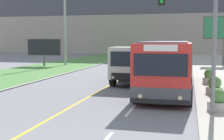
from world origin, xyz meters
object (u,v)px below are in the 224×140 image
at_px(utility_pole_far, 65,22).
at_px(traffic_light_mast, 197,26).
at_px(city_bus, 169,65).
at_px(car_distant, 181,59).
at_px(planter_round_third, 209,77).
at_px(billboard_large, 224,29).
at_px(planter_round_second, 214,86).
at_px(dump_truck, 133,65).
at_px(billboard_small, 44,48).
at_px(planter_round_near, 218,101).

height_order(utility_pole_far, traffic_light_mast, utility_pole_far).
relative_size(city_bus, utility_pole_far, 1.14).
relative_size(car_distant, planter_round_third, 4.24).
height_order(billboard_large, planter_round_second, billboard_large).
bearing_deg(dump_truck, city_bus, -34.50).
xyz_separation_m(planter_round_second, planter_round_third, (-0.01, 4.17, 0.01)).
relative_size(dump_truck, traffic_light_mast, 1.21).
xyz_separation_m(car_distant, billboard_large, (4.92, 0.39, 3.63)).
xyz_separation_m(utility_pole_far, billboard_small, (-1.73, -2.21, -3.06)).
bearing_deg(car_distant, city_bus, -90.61).
height_order(traffic_light_mast, planter_round_third, traffic_light_mast).
bearing_deg(planter_round_second, planter_round_third, 90.19).
distance_m(car_distant, billboard_small, 16.38).
height_order(car_distant, planter_round_near, car_distant).
distance_m(planter_round_near, planter_round_second, 4.17).
bearing_deg(utility_pole_far, billboard_small, -127.98).
bearing_deg(planter_round_second, car_distant, 96.37).
distance_m(city_bus, utility_pole_far, 21.29).
relative_size(city_bus, planter_round_third, 11.59).
xyz_separation_m(dump_truck, car_distant, (2.74, 17.85, -0.61)).
bearing_deg(billboard_large, city_bus, -104.39).
xyz_separation_m(car_distant, planter_round_third, (2.33, -16.85, -0.16)).
relative_size(planter_round_second, planter_round_third, 0.97).
relative_size(planter_round_near, planter_round_second, 0.95).
height_order(utility_pole_far, billboard_small, utility_pole_far).
distance_m(traffic_light_mast, billboard_large, 26.55).
height_order(car_distant, traffic_light_mast, traffic_light_mast).
bearing_deg(traffic_light_mast, utility_pole_far, 123.44).
distance_m(dump_truck, utility_pole_far, 18.45).
bearing_deg(utility_pole_far, traffic_light_mast, -56.56).
bearing_deg(planter_round_near, billboard_small, 131.81).
height_order(billboard_small, planter_round_third, billboard_small).
height_order(traffic_light_mast, planter_round_second, traffic_light_mast).
relative_size(city_bus, planter_round_near, 12.53).
distance_m(car_distant, planter_round_near, 25.28).
bearing_deg(planter_round_near, traffic_light_mast, -142.80).
height_order(dump_truck, billboard_large, billboard_large).
height_order(billboard_large, billboard_small, billboard_large).
distance_m(utility_pole_far, billboard_small, 4.15).
bearing_deg(car_distant, planter_round_third, -82.12).
height_order(utility_pole_far, billboard_large, utility_pole_far).
bearing_deg(utility_pole_far, planter_round_near, -54.09).
bearing_deg(planter_round_near, city_bus, 113.03).
distance_m(utility_pole_far, planter_round_third, 21.32).
xyz_separation_m(city_bus, billboard_large, (5.13, 19.98, 2.82)).
xyz_separation_m(billboard_large, planter_round_near, (-2.75, -25.58, -3.83)).
bearing_deg(utility_pole_far, car_distant, 14.23).
bearing_deg(utility_pole_far, dump_truck, -53.05).
bearing_deg(traffic_light_mast, planter_round_second, 77.32).
distance_m(utility_pole_far, planter_round_second, 24.17).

